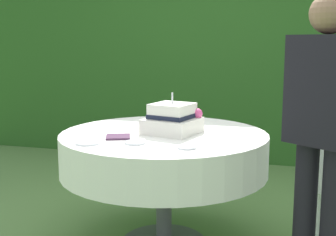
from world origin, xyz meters
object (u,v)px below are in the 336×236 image
at_px(standing_person, 323,129).
at_px(wedding_cake, 173,120).
at_px(napkin_stack, 118,137).
at_px(serving_plate_left, 135,142).
at_px(cake_table, 164,152).
at_px(serving_plate_far, 187,147).
at_px(serving_plate_right, 88,143).
at_px(serving_plate_near, 191,121).

bearing_deg(standing_person, wedding_cake, 154.72).
xyz_separation_m(napkin_stack, standing_person, (1.20, -0.19, 0.15)).
bearing_deg(serving_plate_left, standing_person, -4.06).
bearing_deg(cake_table, serving_plate_far, -56.76).
distance_m(serving_plate_right, napkin_stack, 0.23).
height_order(serving_plate_left, serving_plate_right, same).
bearing_deg(wedding_cake, napkin_stack, -140.66).
height_order(cake_table, serving_plate_near, serving_plate_near).
bearing_deg(serving_plate_left, napkin_stack, 142.61).
distance_m(serving_plate_near, serving_plate_right, 0.97).
bearing_deg(serving_plate_right, wedding_cake, 47.85).
bearing_deg(cake_table, wedding_cake, 8.29).
distance_m(cake_table, wedding_cake, 0.23).
xyz_separation_m(serving_plate_far, standing_person, (0.72, -0.04, 0.15)).
relative_size(serving_plate_near, serving_plate_right, 0.94).
distance_m(serving_plate_right, standing_person, 1.31).
bearing_deg(standing_person, serving_plate_right, -179.56).
height_order(cake_table, serving_plate_far, serving_plate_far).
xyz_separation_m(serving_plate_far, serving_plate_left, (-0.32, 0.03, 0.00)).
distance_m(wedding_cake, serving_plate_near, 0.44).
relative_size(serving_plate_right, standing_person, 0.09).
bearing_deg(standing_person, serving_plate_near, 135.87).
height_order(serving_plate_right, standing_person, standing_person).
xyz_separation_m(wedding_cake, napkin_stack, (-0.29, -0.24, -0.08)).
bearing_deg(napkin_stack, serving_plate_far, -17.40).
height_order(wedding_cake, serving_plate_left, wedding_cake).
bearing_deg(wedding_cake, serving_plate_right, -132.15).
height_order(serving_plate_far, napkin_stack, napkin_stack).
bearing_deg(napkin_stack, standing_person, -9.14).
relative_size(serving_plate_far, serving_plate_right, 0.77).
relative_size(serving_plate_left, standing_person, 0.08).
distance_m(cake_table, standing_person, 1.09).
bearing_deg(serving_plate_far, serving_plate_near, 101.70).
xyz_separation_m(serving_plate_right, napkin_stack, (0.11, 0.20, 0.00)).
bearing_deg(cake_table, serving_plate_near, 80.09).
bearing_deg(serving_plate_near, serving_plate_left, -100.87).
height_order(napkin_stack, standing_person, standing_person).
xyz_separation_m(serving_plate_far, serving_plate_right, (-0.59, -0.05, 0.00)).
height_order(cake_table, serving_plate_left, serving_plate_left).
bearing_deg(serving_plate_far, wedding_cake, 116.02).
bearing_deg(serving_plate_right, standing_person, 0.44).
bearing_deg(wedding_cake, cake_table, -171.71).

